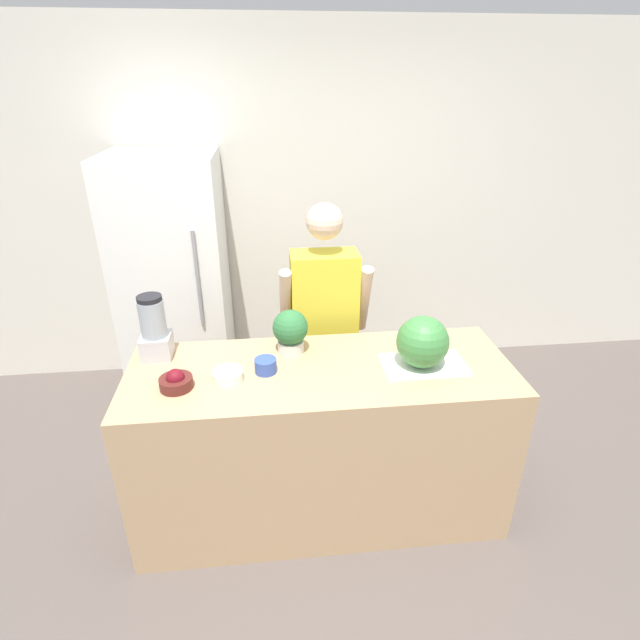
% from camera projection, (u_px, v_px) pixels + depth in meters
% --- Properties ---
extents(ground_plane, '(14.00, 14.00, 0.00)m').
position_uv_depth(ground_plane, '(328.00, 556.00, 2.56)').
color(ground_plane, '#564C47').
extents(wall_back, '(8.00, 0.06, 2.60)m').
position_uv_depth(wall_back, '(296.00, 210.00, 3.81)').
color(wall_back, silver).
rests_on(wall_back, ground_plane).
extents(counter_island, '(1.92, 0.71, 0.91)m').
position_uv_depth(counter_island, '(321.00, 441.00, 2.68)').
color(counter_island, tan).
rests_on(counter_island, ground_plane).
extents(refrigerator, '(0.71, 0.75, 1.78)m').
position_uv_depth(refrigerator, '(175.00, 284.00, 3.53)').
color(refrigerator, white).
rests_on(refrigerator, ground_plane).
extents(person, '(0.53, 0.26, 1.60)m').
position_uv_depth(person, '(324.00, 330.00, 3.06)').
color(person, '#333338').
rests_on(person, ground_plane).
extents(cutting_board, '(0.42, 0.24, 0.01)m').
position_uv_depth(cutting_board, '(423.00, 365.00, 2.49)').
color(cutting_board, white).
rests_on(cutting_board, counter_island).
extents(watermelon, '(0.26, 0.26, 0.26)m').
position_uv_depth(watermelon, '(423.00, 342.00, 2.42)').
color(watermelon, '#3D7F3D').
rests_on(watermelon, cutting_board).
extents(bowl_cherries, '(0.15, 0.15, 0.10)m').
position_uv_depth(bowl_cherries, '(176.00, 381.00, 2.30)').
color(bowl_cherries, '#511E19').
rests_on(bowl_cherries, counter_island).
extents(bowl_cream, '(0.15, 0.15, 0.09)m').
position_uv_depth(bowl_cream, '(228.00, 374.00, 2.36)').
color(bowl_cream, white).
rests_on(bowl_cream, counter_island).
extents(bowl_small_blue, '(0.11, 0.11, 0.07)m').
position_uv_depth(bowl_small_blue, '(266.00, 366.00, 2.43)').
color(bowl_small_blue, '#334C9E').
rests_on(bowl_small_blue, counter_island).
extents(blender, '(0.15, 0.15, 0.34)m').
position_uv_depth(blender, '(154.00, 329.00, 2.52)').
color(blender, '#B7B7BC').
rests_on(blender, counter_island).
extents(potted_plant, '(0.18, 0.18, 0.23)m').
position_uv_depth(potted_plant, '(290.00, 330.00, 2.58)').
color(potted_plant, beige).
rests_on(potted_plant, counter_island).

